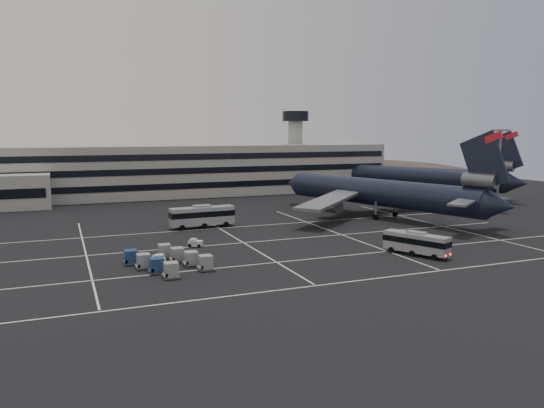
{
  "coord_description": "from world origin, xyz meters",
  "views": [
    {
      "loc": [
        -33.11,
        -75.39,
        17.71
      ],
      "look_at": [
        1.88,
        11.23,
        5.0
      ],
      "focal_mm": 35.0,
      "sensor_mm": 36.0,
      "label": 1
    }
  ],
  "objects_px": {
    "tug_a": "(159,260)",
    "trijet_main": "(380,192)",
    "bus_near": "(416,242)",
    "uld_cluster": "(167,260)",
    "bus_far": "(202,215)"
  },
  "relations": [
    {
      "from": "tug_a",
      "to": "trijet_main",
      "type": "bearing_deg",
      "value": 20.5
    },
    {
      "from": "trijet_main",
      "to": "tug_a",
      "type": "xyz_separation_m",
      "value": [
        -50.06,
        -23.15,
        -4.57
      ]
    },
    {
      "from": "bus_near",
      "to": "uld_cluster",
      "type": "height_order",
      "value": "bus_near"
    },
    {
      "from": "bus_near",
      "to": "tug_a",
      "type": "bearing_deg",
      "value": 142.91
    },
    {
      "from": "tug_a",
      "to": "uld_cluster",
      "type": "bearing_deg",
      "value": -66.3
    },
    {
      "from": "uld_cluster",
      "to": "bus_far",
      "type": "bearing_deg",
      "value": 66.48
    },
    {
      "from": "tug_a",
      "to": "bus_near",
      "type": "bearing_deg",
      "value": -17.14
    },
    {
      "from": "bus_near",
      "to": "bus_far",
      "type": "bearing_deg",
      "value": 100.5
    },
    {
      "from": "tug_a",
      "to": "uld_cluster",
      "type": "distance_m",
      "value": 1.79
    },
    {
      "from": "trijet_main",
      "to": "uld_cluster",
      "type": "relative_size",
      "value": 4.1
    },
    {
      "from": "bus_far",
      "to": "uld_cluster",
      "type": "bearing_deg",
      "value": 153.41
    },
    {
      "from": "uld_cluster",
      "to": "tug_a",
      "type": "bearing_deg",
      "value": 118.02
    },
    {
      "from": "bus_near",
      "to": "bus_far",
      "type": "height_order",
      "value": "bus_far"
    },
    {
      "from": "bus_near",
      "to": "tug_a",
      "type": "height_order",
      "value": "bus_near"
    },
    {
      "from": "bus_near",
      "to": "bus_far",
      "type": "relative_size",
      "value": 0.81
    }
  ]
}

